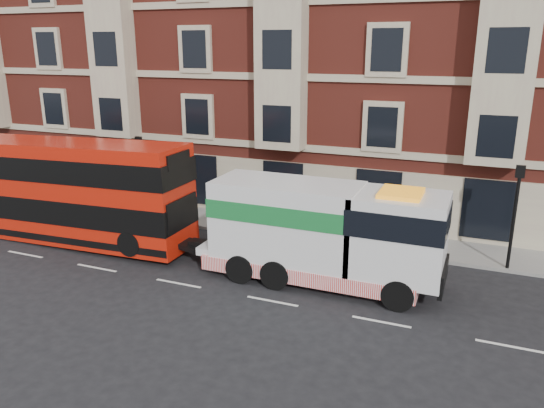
{
  "coord_description": "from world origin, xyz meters",
  "views": [
    {
      "loc": [
        10.65,
        -16.27,
        9.01
      ],
      "look_at": [
        2.35,
        4.0,
        2.43
      ],
      "focal_mm": 35.0,
      "sensor_mm": 36.0,
      "label": 1
    }
  ],
  "objects_px": {
    "double_decker_bus": "(72,190)",
    "tow_truck": "(319,232)",
    "pedestrian": "(82,188)",
    "box_van": "(29,188)"
  },
  "relations": [
    {
      "from": "double_decker_bus",
      "to": "tow_truck",
      "type": "bearing_deg",
      "value": 0.0
    },
    {
      "from": "tow_truck",
      "to": "pedestrian",
      "type": "distance_m",
      "value": 16.79
    },
    {
      "from": "pedestrian",
      "to": "double_decker_bus",
      "type": "bearing_deg",
      "value": -11.49
    },
    {
      "from": "double_decker_bus",
      "to": "pedestrian",
      "type": "height_order",
      "value": "double_decker_bus"
    },
    {
      "from": "tow_truck",
      "to": "box_van",
      "type": "bearing_deg",
      "value": 171.21
    },
    {
      "from": "double_decker_bus",
      "to": "box_van",
      "type": "bearing_deg",
      "value": 154.27
    },
    {
      "from": "double_decker_bus",
      "to": "box_van",
      "type": "height_order",
      "value": "double_decker_bus"
    },
    {
      "from": "double_decker_bus",
      "to": "tow_truck",
      "type": "xyz_separation_m",
      "value": [
        12.06,
        0.0,
        -0.44
      ]
    },
    {
      "from": "pedestrian",
      "to": "box_van",
      "type": "bearing_deg",
      "value": -89.04
    },
    {
      "from": "box_van",
      "to": "pedestrian",
      "type": "relative_size",
      "value": 3.17
    }
  ]
}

